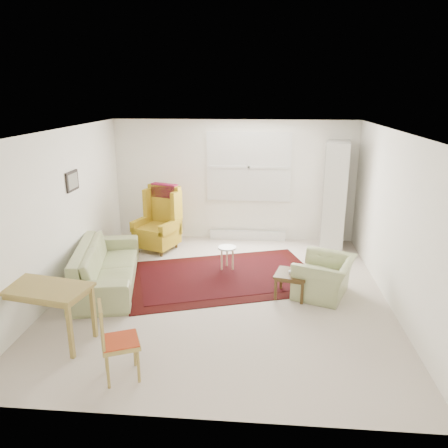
# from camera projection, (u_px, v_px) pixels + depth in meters

# --- Properties ---
(room) EXTENTS (5.04, 5.54, 2.51)m
(room) POSITION_uv_depth(u_px,v_px,m) (225.00, 213.00, 6.67)
(room) COLOR beige
(room) RESTS_ON ground
(rug) EXTENTS (3.66, 2.94, 0.03)m
(rug) POSITION_uv_depth(u_px,v_px,m) (222.00, 276.00, 7.43)
(rug) COLOR black
(rug) RESTS_ON ground
(sofa) EXTENTS (1.37, 2.43, 0.93)m
(sofa) POSITION_uv_depth(u_px,v_px,m) (106.00, 258.00, 7.04)
(sofa) COLOR #96A06B
(sofa) RESTS_ON ground
(armchair) EXTENTS (1.09, 1.16, 0.72)m
(armchair) POSITION_uv_depth(u_px,v_px,m) (324.00, 273.00, 6.70)
(armchair) COLOR #96A06B
(armchair) RESTS_ON ground
(wingback_chair) EXTENTS (0.97, 0.99, 1.29)m
(wingback_chair) POSITION_uv_depth(u_px,v_px,m) (156.00, 219.00, 8.55)
(wingback_chair) COLOR #B28E1B
(wingback_chair) RESTS_ON ground
(coffee_table) EXTENTS (0.58, 0.58, 0.39)m
(coffee_table) POSITION_uv_depth(u_px,v_px,m) (291.00, 285.00, 6.69)
(coffee_table) COLOR #463015
(coffee_table) RESTS_ON ground
(stool) EXTENTS (0.42, 0.42, 0.43)m
(stool) POSITION_uv_depth(u_px,v_px,m) (227.00, 258.00, 7.72)
(stool) COLOR white
(stool) RESTS_ON ground
(cabinet) EXTENTS (0.58, 0.91, 2.13)m
(cabinet) POSITION_uv_depth(u_px,v_px,m) (335.00, 196.00, 8.60)
(cabinet) COLOR silver
(cabinet) RESTS_ON ground
(desk) EXTENTS (1.27, 0.81, 0.75)m
(desk) POSITION_uv_depth(u_px,v_px,m) (44.00, 314.00, 5.45)
(desk) COLOR olive
(desk) RESTS_ON ground
(desk_chair) EXTENTS (0.52, 0.52, 0.90)m
(desk_chair) POSITION_uv_depth(u_px,v_px,m) (120.00, 340.00, 4.72)
(desk_chair) COLOR olive
(desk_chair) RESTS_ON ground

